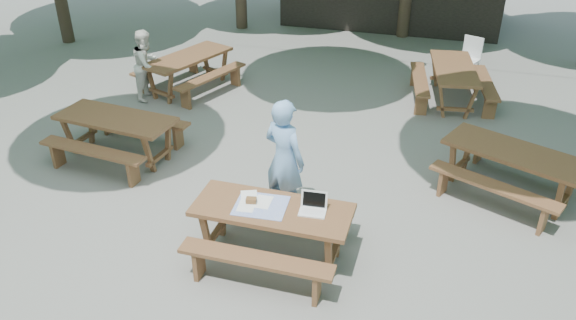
# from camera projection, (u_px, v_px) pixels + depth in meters

# --- Properties ---
(ground) EXTENTS (80.00, 80.00, 0.00)m
(ground) POSITION_uv_depth(u_px,v_px,m) (263.00, 213.00, 8.19)
(ground) COLOR slate
(ground) RESTS_ON ground
(main_picnic_table) EXTENTS (2.00, 1.58, 0.75)m
(main_picnic_table) POSITION_uv_depth(u_px,v_px,m) (273.00, 231.00, 7.19)
(main_picnic_table) COLOR brown
(main_picnic_table) RESTS_ON ground
(picnic_table_nw) EXTENTS (2.07, 1.77, 0.75)m
(picnic_table_nw) POSITION_uv_depth(u_px,v_px,m) (118.00, 136.00, 9.45)
(picnic_table_nw) COLOR brown
(picnic_table_nw) RESTS_ON ground
(picnic_table_ne) EXTENTS (2.37, 2.21, 0.75)m
(picnic_table_ne) POSITION_uv_depth(u_px,v_px,m) (510.00, 172.00, 8.45)
(picnic_table_ne) COLOR brown
(picnic_table_ne) RESTS_ON ground
(picnic_table_far_w) EXTENTS (2.14, 2.33, 0.75)m
(picnic_table_far_w) POSITION_uv_depth(u_px,v_px,m) (189.00, 72.00, 12.00)
(picnic_table_far_w) COLOR brown
(picnic_table_far_w) RESTS_ON ground
(picnic_table_far_e) EXTENTS (1.85, 2.12, 0.75)m
(picnic_table_far_e) POSITION_uv_depth(u_px,v_px,m) (452.00, 84.00, 11.45)
(picnic_table_far_e) COLOR brown
(picnic_table_far_e) RESTS_ON ground
(woman) EXTENTS (0.77, 0.65, 1.79)m
(woman) POSITION_uv_depth(u_px,v_px,m) (284.00, 159.00, 7.76)
(woman) COLOR #7FB0E8
(woman) RESTS_ON ground
(second_person) EXTENTS (0.59, 0.73, 1.44)m
(second_person) POSITION_uv_depth(u_px,v_px,m) (147.00, 65.00, 11.44)
(second_person) COLOR white
(second_person) RESTS_ON ground
(plastic_chair) EXTENTS (0.58, 0.58, 0.90)m
(plastic_chair) POSITION_uv_depth(u_px,v_px,m) (467.00, 66.00, 12.68)
(plastic_chair) COLOR white
(plastic_chair) RESTS_ON ground
(laptop) EXTENTS (0.35, 0.29, 0.24)m
(laptop) POSITION_uv_depth(u_px,v_px,m) (313.00, 206.00, 6.92)
(laptop) COLOR white
(laptop) RESTS_ON main_picnic_table
(tabletop_clutter) EXTENTS (0.71, 0.61, 0.08)m
(tabletop_clutter) POSITION_uv_depth(u_px,v_px,m) (258.00, 204.00, 7.05)
(tabletop_clutter) COLOR blue
(tabletop_clutter) RESTS_ON main_picnic_table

